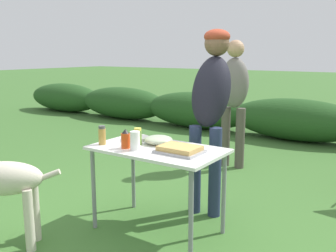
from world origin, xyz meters
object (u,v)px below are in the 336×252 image
food_tray (180,150)px  folding_table (157,157)px  hot_sauce_bottle (126,139)px  standing_person_in_dark_puffer (211,98)px  relish_jar (138,136)px  paper_cup_stack (135,141)px  plate_stack (136,138)px  spice_jar (102,135)px  standing_person_with_beanie (234,92)px  mixing_bowl (158,140)px

food_tray → folding_table: bearing=173.0°
hot_sauce_bottle → standing_person_in_dark_puffer: 0.93m
relish_jar → hot_sauce_bottle: hot_sauce_bottle is taller
relish_jar → paper_cup_stack: bearing=-58.1°
food_tray → plate_stack: (-0.59, 0.17, -0.01)m
spice_jar → standing_person_with_beanie: bearing=84.8°
plate_stack → mixing_bowl: bearing=-5.2°
food_tray → spice_jar: (-0.70, -0.14, 0.05)m
relish_jar → hot_sauce_bottle: size_ratio=0.90×
standing_person_in_dark_puffer → standing_person_with_beanie: size_ratio=1.03×
hot_sauce_bottle → relish_jar: bearing=89.1°
folding_table → food_tray: bearing=-7.0°
spice_jar → folding_table: bearing=20.3°
hot_sauce_bottle → standing_person_with_beanie: standing_person_with_beanie is taller
standing_person_with_beanie → folding_table: bearing=-83.7°
standing_person_in_dark_puffer → standing_person_with_beanie: bearing=98.3°
food_tray → standing_person_with_beanie: standing_person_with_beanie is taller
folding_table → standing_person_in_dark_puffer: size_ratio=0.63×
spice_jar → standing_person_in_dark_puffer: 1.07m
paper_cup_stack → standing_person_with_beanie: size_ratio=0.09×
paper_cup_stack → standing_person_in_dark_puffer: 0.90m
folding_table → mixing_bowl: mixing_bowl is taller
relish_jar → spice_jar: (-0.25, -0.17, 0.01)m
folding_table → food_tray: (0.24, -0.03, 0.10)m
plate_stack → mixing_bowl: (0.28, -0.02, 0.02)m
folding_table → hot_sauce_bottle: 0.30m
mixing_bowl → relish_jar: relish_jar is taller
plate_stack → spice_jar: 0.34m
food_tray → hot_sauce_bottle: size_ratio=2.18×
paper_cup_stack → spice_jar: bearing=-178.5°
standing_person_with_beanie → paper_cup_stack: bearing=-86.9°
folding_table → spice_jar: spice_jar is taller
paper_cup_stack → standing_person_in_dark_puffer: standing_person_in_dark_puffer is taller
hot_sauce_bottle → plate_stack: bearing=114.8°
plate_stack → standing_person_in_dark_puffer: size_ratio=0.14×
standing_person_in_dark_puffer → standing_person_with_beanie: standing_person_in_dark_puffer is taller
folding_table → mixing_bowl: size_ratio=4.42×
relish_jar → spice_jar: size_ratio=0.89×
mixing_bowl → paper_cup_stack: (-0.03, -0.28, 0.04)m
spice_jar → food_tray: bearing=11.5°
standing_person_with_beanie → standing_person_in_dark_puffer: bearing=-74.9°
mixing_bowl → hot_sauce_bottle: (-0.14, -0.28, 0.04)m
paper_cup_stack → relish_jar: bearing=121.9°
food_tray → hot_sauce_bottle: 0.47m
food_tray → mixing_bowl: (-0.31, 0.15, 0.01)m
relish_jar → folding_table: bearing=-0.4°
relish_jar → hot_sauce_bottle: (-0.00, -0.16, 0.01)m
paper_cup_stack → hot_sauce_bottle: (-0.10, 0.00, -0.00)m
mixing_bowl → paper_cup_stack: 0.29m
plate_stack → relish_jar: size_ratio=1.72×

